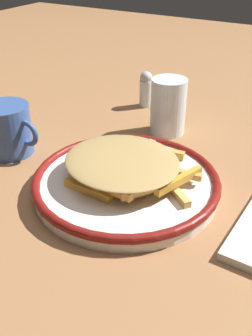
{
  "coord_description": "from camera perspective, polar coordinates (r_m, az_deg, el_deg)",
  "views": [
    {
      "loc": [
        0.26,
        -0.44,
        0.35
      ],
      "look_at": [
        0.0,
        0.0,
        0.04
      ],
      "focal_mm": 42.42,
      "sensor_mm": 36.0,
      "label": 1
    }
  ],
  "objects": [
    {
      "name": "salt_shaker",
      "position": [
        0.9,
        2.88,
        11.31
      ],
      "size": [
        0.03,
        0.03,
        0.08
      ],
      "color": "silver",
      "rests_on": "ground_plane"
    },
    {
      "name": "ground_plane",
      "position": [
        0.61,
        0.0,
        -3.18
      ],
      "size": [
        2.6,
        2.6,
        0.0
      ],
      "primitive_type": "plane",
      "color": "#95653F"
    },
    {
      "name": "plate",
      "position": [
        0.61,
        0.0,
        -2.08
      ],
      "size": [
        0.29,
        0.29,
        0.03
      ],
      "color": "silver",
      "rests_on": "ground_plane"
    },
    {
      "name": "coffee_mug",
      "position": [
        0.73,
        -16.7,
        5.3
      ],
      "size": [
        0.11,
        0.09,
        0.09
      ],
      "color": "#385797",
      "rests_on": "ground_plane"
    },
    {
      "name": "water_glass",
      "position": [
        0.77,
        6.07,
        8.79
      ],
      "size": [
        0.07,
        0.07,
        0.11
      ],
      "primitive_type": "cylinder",
      "color": "silver",
      "rests_on": "ground_plane"
    },
    {
      "name": "fries_heap",
      "position": [
        0.59,
        -0.1,
        0.42
      ],
      "size": [
        0.23,
        0.22,
        0.04
      ],
      "color": "gold",
      "rests_on": "plate"
    }
  ]
}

